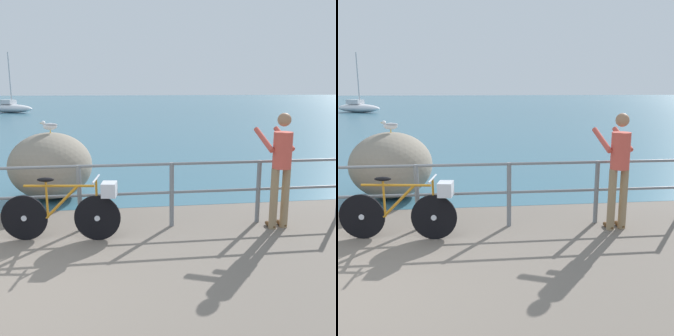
# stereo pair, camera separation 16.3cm
# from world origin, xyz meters

# --- Properties ---
(ground_plane) EXTENTS (120.00, 120.00, 0.10)m
(ground_plane) POSITION_xyz_m (0.00, 20.00, -0.05)
(ground_plane) COLOR #6B6056
(sea_surface) EXTENTS (120.00, 90.00, 0.01)m
(sea_surface) POSITION_xyz_m (0.00, 47.71, 0.00)
(sea_surface) COLOR #38667A
(sea_surface) RESTS_ON ground_plane
(promenade_railing) EXTENTS (9.89, 0.07, 1.02)m
(promenade_railing) POSITION_xyz_m (-0.00, 1.71, 0.64)
(promenade_railing) COLOR slate
(promenade_railing) RESTS_ON ground_plane
(bicycle) EXTENTS (1.69, 0.48, 0.92)m
(bicycle) POSITION_xyz_m (0.61, 1.34, 0.46)
(bicycle) COLOR black
(bicycle) RESTS_ON ground_plane
(person_at_railing) EXTENTS (0.53, 0.67, 1.78)m
(person_at_railing) POSITION_xyz_m (3.73, 1.43, 0.99)
(person_at_railing) COLOR #8C7251
(person_at_railing) RESTS_ON ground_plane
(breakwater_boulder_main) EXTENTS (1.60, 1.67, 1.29)m
(breakwater_boulder_main) POSITION_xyz_m (-0.02, 3.60, 0.65)
(breakwater_boulder_main) COLOR gray
(breakwater_boulder_main) RESTS_ON ground
(seagull) EXTENTS (0.34, 0.12, 0.23)m
(seagull) POSITION_xyz_m (0.02, 3.54, 1.43)
(seagull) COLOR gold
(seagull) RESTS_ON breakwater_boulder_main
(sailboat) EXTENTS (4.49, 3.25, 4.90)m
(sailboat) POSITION_xyz_m (-7.55, 29.89, 0.42)
(sailboat) COLOR white
(sailboat) RESTS_ON sea_surface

